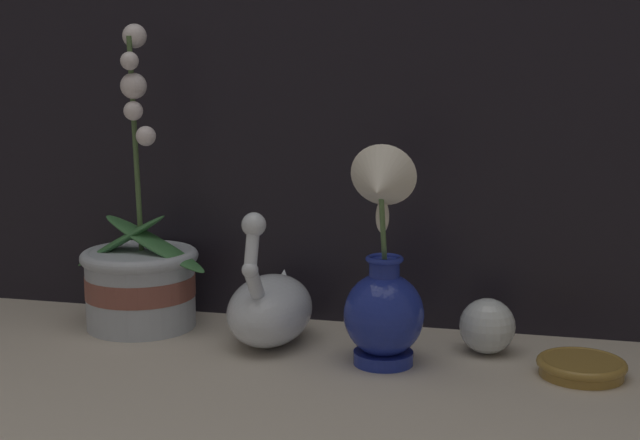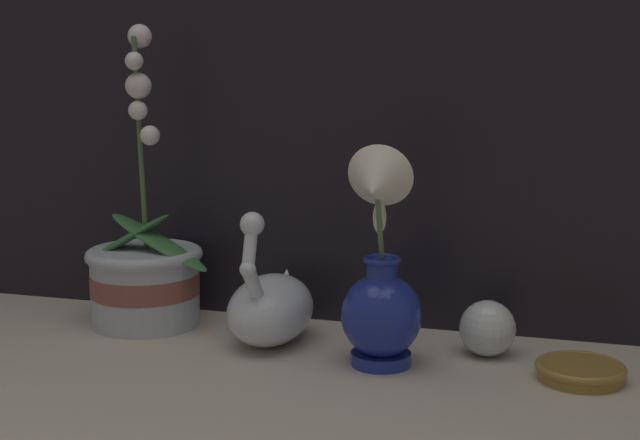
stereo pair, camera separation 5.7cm
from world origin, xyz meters
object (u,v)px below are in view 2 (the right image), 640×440
at_px(amber_dish, 580,370).
at_px(orchid_potted_plant, 145,273).
at_px(blue_vase, 380,290).
at_px(swan_figurine, 271,305).
at_px(glass_sphere, 487,328).

bearing_deg(amber_dish, orchid_potted_plant, 173.89).
relative_size(blue_vase, amber_dish, 2.60).
bearing_deg(blue_vase, swan_figurine, 161.09).
relative_size(swan_figurine, amber_dish, 1.77).
bearing_deg(swan_figurine, orchid_potted_plant, 171.48).
distance_m(swan_figurine, blue_vase, 0.19).
xyz_separation_m(orchid_potted_plant, amber_dish, (0.66, -0.07, -0.07)).
bearing_deg(orchid_potted_plant, amber_dish, -6.11).
bearing_deg(swan_figurine, amber_dish, -4.89).
bearing_deg(orchid_potted_plant, blue_vase, -13.25).
bearing_deg(blue_vase, glass_sphere, 33.05).
xyz_separation_m(swan_figurine, glass_sphere, (0.31, 0.03, -0.02)).
xyz_separation_m(orchid_potted_plant, glass_sphere, (0.53, -0.01, -0.04)).
xyz_separation_m(orchid_potted_plant, blue_vase, (0.40, -0.09, 0.03)).
height_order(orchid_potted_plant, blue_vase, orchid_potted_plant).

